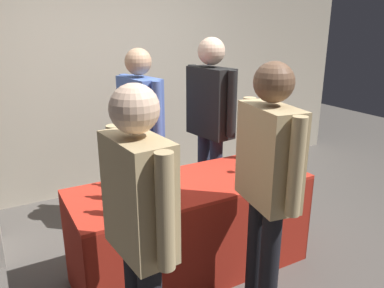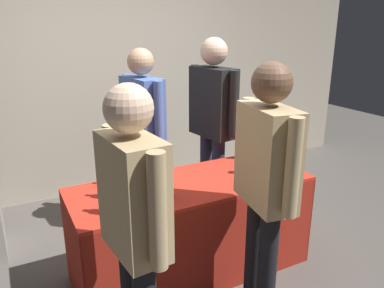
{
  "view_description": "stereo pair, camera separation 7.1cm",
  "coord_description": "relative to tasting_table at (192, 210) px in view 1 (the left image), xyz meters",
  "views": [
    {
      "loc": [
        -1.25,
        -2.26,
        1.88
      ],
      "look_at": [
        0.0,
        0.0,
        1.05
      ],
      "focal_mm": 35.24,
      "sensor_mm": 36.0,
      "label": 1
    },
    {
      "loc": [
        -1.19,
        -2.29,
        1.88
      ],
      "look_at": [
        0.0,
        0.0,
        1.05
      ],
      "focal_mm": 35.24,
      "sensor_mm": 36.0,
      "label": 2
    }
  ],
  "objects": [
    {
      "name": "wine_glass_mid",
      "position": [
        -0.46,
        -0.09,
        0.32
      ],
      "size": [
        0.07,
        0.07,
        0.13
      ],
      "color": "silver",
      "rests_on": "tasting_table"
    },
    {
      "name": "display_bottle_0",
      "position": [
        0.66,
        0.24,
        0.37
      ],
      "size": [
        0.07,
        0.07,
        0.33
      ],
      "color": "#192333",
      "rests_on": "tasting_table"
    },
    {
      "name": "vendor_presenter",
      "position": [
        -0.07,
        0.82,
        0.5
      ],
      "size": [
        0.28,
        0.62,
        1.69
      ],
      "rotation": [
        0.0,
        0.0,
        -1.41
      ],
      "color": "#2D3347",
      "rests_on": "ground_plane"
    },
    {
      "name": "display_bottle_4",
      "position": [
        -0.47,
        0.17,
        0.37
      ],
      "size": [
        0.07,
        0.07,
        0.34
      ],
      "color": "#38230F",
      "rests_on": "tasting_table"
    },
    {
      "name": "display_bottle_2",
      "position": [
        -0.65,
        -0.21,
        0.36
      ],
      "size": [
        0.07,
        0.07,
        0.3
      ],
      "color": "black",
      "rests_on": "tasting_table"
    },
    {
      "name": "display_bottle_3",
      "position": [
        -0.25,
        -0.12,
        0.36
      ],
      "size": [
        0.08,
        0.08,
        0.31
      ],
      "color": "#192333",
      "rests_on": "tasting_table"
    },
    {
      "name": "vendor_assistant",
      "position": [
        0.54,
        0.62,
        0.56
      ],
      "size": [
        0.28,
        0.63,
        1.77
      ],
      "rotation": [
        0.0,
        0.0,
        -1.42
      ],
      "color": "#2D3347",
      "rests_on": "ground_plane"
    },
    {
      "name": "taster_foreground_right",
      "position": [
        0.15,
        -0.65,
        0.5
      ],
      "size": [
        0.28,
        0.61,
        1.69
      ],
      "rotation": [
        0.0,
        0.0,
        1.41
      ],
      "color": "black",
      "rests_on": "ground_plane"
    },
    {
      "name": "wine_glass_near_vendor",
      "position": [
        0.45,
        -0.04,
        0.34
      ],
      "size": [
        0.07,
        0.07,
        0.15
      ],
      "color": "silver",
      "rests_on": "tasting_table"
    },
    {
      "name": "brochure_stand",
      "position": [
        0.75,
        0.07,
        0.3
      ],
      "size": [
        0.15,
        0.1,
        0.14
      ],
      "primitive_type": "cube",
      "rotation": [
        -0.07,
        0.0,
        3.69
      ],
      "color": "silver",
      "rests_on": "tasting_table"
    },
    {
      "name": "back_partition",
      "position": [
        0.0,
        1.92,
        0.71
      ],
      "size": [
        6.74,
        0.12,
        2.47
      ],
      "primitive_type": "cube",
      "color": "#B2A893",
      "rests_on": "ground_plane"
    },
    {
      "name": "ground_plane",
      "position": [
        0.0,
        0.0,
        -0.52
      ],
      "size": [
        12.0,
        12.0,
        0.0
      ],
      "primitive_type": "plane",
      "color": "#514C47"
    },
    {
      "name": "display_bottle_5",
      "position": [
        -0.58,
        -0.0,
        0.36
      ],
      "size": [
        0.07,
        0.07,
        0.3
      ],
      "color": "black",
      "rests_on": "tasting_table"
    },
    {
      "name": "featured_wine_bottle",
      "position": [
        0.56,
        -0.21,
        0.36
      ],
      "size": [
        0.08,
        0.08,
        0.31
      ],
      "color": "#192333",
      "rests_on": "tasting_table"
    },
    {
      "name": "display_bottle_1",
      "position": [
        -0.37,
        -0.12,
        0.38
      ],
      "size": [
        0.08,
        0.08,
        0.33
      ],
      "color": "black",
      "rests_on": "tasting_table"
    },
    {
      "name": "tasting_table",
      "position": [
        0.0,
        0.0,
        0.0
      ],
      "size": [
        1.8,
        0.69,
        0.75
      ],
      "color": "red",
      "rests_on": "ground_plane"
    },
    {
      "name": "taster_foreground_left",
      "position": [
        -0.69,
        -0.73,
        0.46
      ],
      "size": [
        0.25,
        0.57,
        1.64
      ],
      "rotation": [
        0.0,
        0.0,
        1.66
      ],
      "color": "black",
      "rests_on": "ground_plane"
    },
    {
      "name": "flower_vase",
      "position": [
        -0.31,
        0.15,
        0.35
      ],
      "size": [
        0.1,
        0.1,
        0.39
      ],
      "color": "tan",
      "rests_on": "tasting_table"
    }
  ]
}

